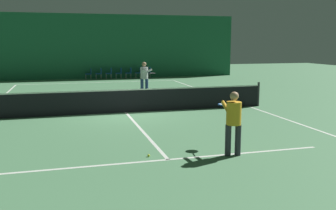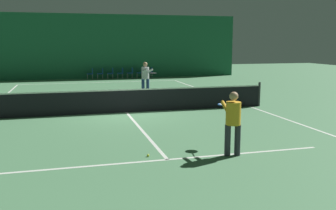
# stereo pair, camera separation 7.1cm
# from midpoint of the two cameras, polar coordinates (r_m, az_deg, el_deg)

# --- Properties ---
(ground_plane) EXTENTS (60.00, 60.00, 0.00)m
(ground_plane) POSITION_cam_midpoint_polar(r_m,az_deg,el_deg) (15.26, -6.57, -1.15)
(ground_plane) COLOR #4C7F56
(backdrop_curtain) EXTENTS (23.00, 0.12, 4.97)m
(backdrop_curtain) POSITION_cam_midpoint_polar(r_m,az_deg,el_deg) (29.92, -11.23, 8.73)
(backdrop_curtain) COLOR #1E5B3D
(backdrop_curtain) RESTS_ON ground
(court_line_baseline_far) EXTENTS (11.00, 0.10, 0.00)m
(court_line_baseline_far) POSITION_cam_midpoint_polar(r_m,az_deg,el_deg) (26.97, -10.55, 3.39)
(court_line_baseline_far) COLOR silver
(court_line_baseline_far) RESTS_ON ground
(court_line_service_far) EXTENTS (8.25, 0.10, 0.00)m
(court_line_service_far) POSITION_cam_midpoint_polar(r_m,az_deg,el_deg) (21.53, -9.24, 1.91)
(court_line_service_far) COLOR silver
(court_line_service_far) RESTS_ON ground
(court_line_service_near) EXTENTS (8.25, 0.10, 0.00)m
(court_line_service_near) POSITION_cam_midpoint_polar(r_m,az_deg,el_deg) (9.17, -0.21, -8.32)
(court_line_service_near) COLOR silver
(court_line_service_near) RESTS_ON ground
(court_line_sideline_right) EXTENTS (0.10, 23.80, 0.00)m
(court_line_sideline_right) POSITION_cam_midpoint_polar(r_m,az_deg,el_deg) (16.98, 12.08, -0.20)
(court_line_sideline_right) COLOR silver
(court_line_sideline_right) RESTS_ON ground
(court_line_centre) EXTENTS (0.10, 12.80, 0.00)m
(court_line_centre) POSITION_cam_midpoint_polar(r_m,az_deg,el_deg) (15.26, -6.57, -1.14)
(court_line_centre) COLOR silver
(court_line_centre) RESTS_ON ground
(tennis_net) EXTENTS (12.00, 0.10, 1.07)m
(tennis_net) POSITION_cam_midpoint_polar(r_m,az_deg,el_deg) (15.17, -6.60, 0.74)
(tennis_net) COLOR black
(tennis_net) RESTS_ON ground
(player_near) EXTENTS (0.56, 1.37, 1.62)m
(player_near) POSITION_cam_midpoint_polar(r_m,az_deg,el_deg) (9.45, 9.69, -2.01)
(player_near) COLOR #2D2D38
(player_near) RESTS_ON ground
(player_far) EXTENTS (0.65, 1.44, 1.77)m
(player_far) POSITION_cam_midpoint_polar(r_m,az_deg,el_deg) (20.20, -3.69, 4.46)
(player_far) COLOR navy
(player_far) RESTS_ON ground
(courtside_chair_0) EXTENTS (0.44, 0.44, 0.84)m
(courtside_chair_0) POSITION_cam_midpoint_polar(r_m,az_deg,el_deg) (29.43, -11.97, 4.80)
(courtside_chair_0) COLOR #99999E
(courtside_chair_0) RESTS_ON ground
(courtside_chair_1) EXTENTS (0.44, 0.44, 0.84)m
(courtside_chair_1) POSITION_cam_midpoint_polar(r_m,az_deg,el_deg) (29.49, -10.46, 4.85)
(courtside_chair_1) COLOR #99999E
(courtside_chair_1) RESTS_ON ground
(courtside_chair_2) EXTENTS (0.44, 0.44, 0.84)m
(courtside_chair_2) POSITION_cam_midpoint_polar(r_m,az_deg,el_deg) (29.57, -8.96, 4.91)
(courtside_chair_2) COLOR #99999E
(courtside_chair_2) RESTS_ON ground
(courtside_chair_3) EXTENTS (0.44, 0.44, 0.84)m
(courtside_chair_3) POSITION_cam_midpoint_polar(r_m,az_deg,el_deg) (29.67, -7.47, 4.96)
(courtside_chair_3) COLOR #99999E
(courtside_chair_3) RESTS_ON ground
(courtside_chair_4) EXTENTS (0.44, 0.44, 0.84)m
(courtside_chair_4) POSITION_cam_midpoint_polar(r_m,az_deg,el_deg) (29.78, -5.99, 5.01)
(courtside_chair_4) COLOR #99999E
(courtside_chair_4) RESTS_ON ground
(courtside_chair_5) EXTENTS (0.44, 0.44, 0.84)m
(courtside_chair_5) POSITION_cam_midpoint_polar(r_m,az_deg,el_deg) (29.92, -4.52, 5.05)
(courtside_chair_5) COLOR #99999E
(courtside_chair_5) RESTS_ON ground
(courtside_chair_6) EXTENTS (0.44, 0.44, 0.84)m
(courtside_chair_6) POSITION_cam_midpoint_polar(r_m,az_deg,el_deg) (30.08, -3.07, 5.09)
(courtside_chair_6) COLOR #99999E
(courtside_chair_6) RESTS_ON ground
(tennis_ball) EXTENTS (0.07, 0.07, 0.07)m
(tennis_ball) POSITION_cam_midpoint_polar(r_m,az_deg,el_deg) (9.40, -3.19, -7.69)
(tennis_ball) COLOR #D1DB33
(tennis_ball) RESTS_ON ground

